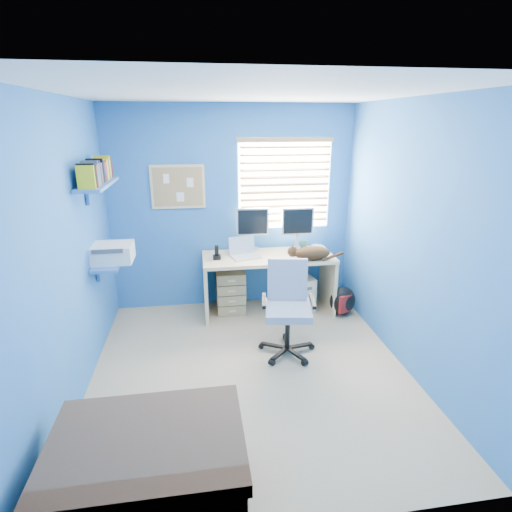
{
  "coord_description": "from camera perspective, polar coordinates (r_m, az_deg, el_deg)",
  "views": [
    {
      "loc": [
        -0.44,
        -3.27,
        2.29
      ],
      "look_at": [
        0.15,
        0.65,
        0.95
      ],
      "focal_mm": 28.0,
      "sensor_mm": 36.0,
      "label": 1
    }
  ],
  "objects": [
    {
      "name": "floor",
      "position": [
        4.02,
        -0.76,
        -16.09
      ],
      "size": [
        3.0,
        3.2,
        0.0
      ],
      "primitive_type": "cube",
      "color": "tan",
      "rests_on": "ground"
    },
    {
      "name": "ceiling",
      "position": [
        3.31,
        -0.96,
        22.31
      ],
      "size": [
        3.0,
        3.2,
        0.0
      ],
      "primitive_type": "cube",
      "color": "white",
      "rests_on": "wall_back"
    },
    {
      "name": "wall_back",
      "position": [
        5.0,
        -3.35,
        6.64
      ],
      "size": [
        3.0,
        0.01,
        2.5
      ],
      "primitive_type": "cube",
      "color": "blue",
      "rests_on": "ground"
    },
    {
      "name": "wall_front",
      "position": [
        2.02,
        5.49,
        -12.51
      ],
      "size": [
        3.0,
        0.01,
        2.5
      ],
      "primitive_type": "cube",
      "color": "blue",
      "rests_on": "ground"
    },
    {
      "name": "wall_left",
      "position": [
        3.59,
        -25.3,
        -0.02
      ],
      "size": [
        0.01,
        3.2,
        2.5
      ],
      "primitive_type": "cube",
      "color": "blue",
      "rests_on": "ground"
    },
    {
      "name": "wall_right",
      "position": [
        3.94,
        21.31,
        2.08
      ],
      "size": [
        0.01,
        3.2,
        2.5
      ],
      "primitive_type": "cube",
      "color": "blue",
      "rests_on": "ground"
    },
    {
      "name": "desk",
      "position": [
        4.99,
        1.72,
        -3.98
      ],
      "size": [
        1.59,
        0.65,
        0.74
      ],
      "primitive_type": "cube",
      "color": "beige",
      "rests_on": "floor"
    },
    {
      "name": "laptop",
      "position": [
        4.76,
        -1.49,
        1.08
      ],
      "size": [
        0.39,
        0.34,
        0.22
      ],
      "primitive_type": "cube",
      "rotation": [
        0.0,
        0.0,
        0.28
      ],
      "color": "silver",
      "rests_on": "desk"
    },
    {
      "name": "monitor_left",
      "position": [
        5.0,
        -0.53,
        3.84
      ],
      "size": [
        0.41,
        0.15,
        0.54
      ],
      "primitive_type": "cube",
      "rotation": [
        0.0,
        0.0,
        -0.07
      ],
      "color": "silver",
      "rests_on": "desk"
    },
    {
      "name": "monitor_right",
      "position": [
        5.05,
        5.89,
        3.9
      ],
      "size": [
        0.4,
        0.12,
        0.54
      ],
      "primitive_type": "cube",
      "rotation": [
        0.0,
        0.0,
        -0.0
      ],
      "color": "silver",
      "rests_on": "desk"
    },
    {
      "name": "phone",
      "position": [
        4.73,
        -5.65,
        0.56
      ],
      "size": [
        0.09,
        0.11,
        0.17
      ],
      "primitive_type": "cube",
      "rotation": [
        0.0,
        0.0,
        0.01
      ],
      "color": "black",
      "rests_on": "desk"
    },
    {
      "name": "mug",
      "position": [
        5.11,
        6.76,
        1.48
      ],
      "size": [
        0.1,
        0.09,
        0.1
      ],
      "primitive_type": "imported",
      "color": "#346D59",
      "rests_on": "desk"
    },
    {
      "name": "cd_spindle",
      "position": [
        5.09,
        8.64,
        1.16
      ],
      "size": [
        0.13,
        0.13,
        0.07
      ],
      "primitive_type": "cylinder",
      "color": "silver",
      "rests_on": "desk"
    },
    {
      "name": "cat",
      "position": [
        4.75,
        8.03,
        0.42
      ],
      "size": [
        0.48,
        0.32,
        0.16
      ],
      "primitive_type": "ellipsoid",
      "rotation": [
        0.0,
        0.0,
        -0.21
      ],
      "color": "black",
      "rests_on": "desk"
    },
    {
      "name": "tower_pc",
      "position": [
        5.16,
        6.55,
        -5.04
      ],
      "size": [
        0.27,
        0.47,
        0.45
      ],
      "primitive_type": "cube",
      "rotation": [
        0.0,
        0.0,
        0.19
      ],
      "color": "beige",
      "rests_on": "floor"
    },
    {
      "name": "drawer_boxes",
      "position": [
        5.02,
        -3.59,
        -5.09
      ],
      "size": [
        0.35,
        0.28,
        0.54
      ],
      "primitive_type": "cube",
      "color": "tan",
      "rests_on": "floor"
    },
    {
      "name": "yellow_book",
      "position": [
        4.99,
        5.53,
        -7.17
      ],
      "size": [
        0.03,
        0.17,
        0.24
      ],
      "primitive_type": "cube",
      "color": "yellow",
      "rests_on": "floor"
    },
    {
      "name": "backpack",
      "position": [
        5.07,
        12.23,
        -6.27
      ],
      "size": [
        0.39,
        0.35,
        0.37
      ],
      "primitive_type": "ellipsoid",
      "rotation": [
        0.0,
        0.0,
        0.41
      ],
      "color": "black",
      "rests_on": "floor"
    },
    {
      "name": "bed_corner",
      "position": [
        2.84,
        -14.92,
        -27.71
      ],
      "size": [
        1.1,
        0.79,
        0.53
      ],
      "primitive_type": "cube",
      "color": "brown",
      "rests_on": "floor"
    },
    {
      "name": "office_chair",
      "position": [
        4.16,
        4.51,
        -9.05
      ],
      "size": [
        0.64,
        0.64,
        0.96
      ],
      "color": "black",
      "rests_on": "floor"
    },
    {
      "name": "window_blinds",
      "position": [
        5.01,
        4.15,
        10.15
      ],
      "size": [
        1.15,
        0.05,
        1.1
      ],
      "color": "white",
      "rests_on": "ground"
    },
    {
      "name": "corkboard",
      "position": [
        4.91,
        -11.08,
        9.67
      ],
      "size": [
        0.64,
        0.02,
        0.52
      ],
      "color": "beige",
      "rests_on": "ground"
    },
    {
      "name": "wall_shelves",
      "position": [
        4.21,
        -21.0,
        5.7
      ],
      "size": [
        0.42,
        0.9,
        1.05
      ],
      "color": "#3E6EB5",
      "rests_on": "ground"
    }
  ]
}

